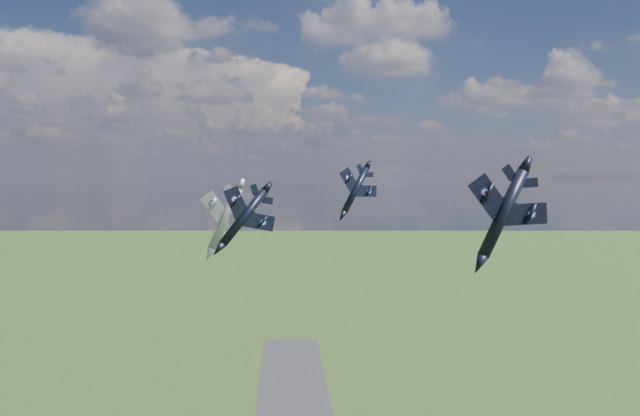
{
  "coord_description": "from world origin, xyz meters",
  "views": [
    {
      "loc": [
        -4.33,
        -76.03,
        85.85
      ],
      "look_at": [
        1.0,
        10.71,
        81.56
      ],
      "focal_mm": 35.0,
      "sensor_mm": 36.0,
      "label": 1
    }
  ],
  "objects_px": {
    "jet_lead_navy": "(244,217)",
    "jet_left_silver": "(225,218)",
    "jet_high_navy": "(356,190)",
    "jet_right_navy": "(503,213)"
  },
  "relations": [
    {
      "from": "jet_right_navy",
      "to": "jet_high_navy",
      "type": "distance_m",
      "value": 53.07
    },
    {
      "from": "jet_lead_navy",
      "to": "jet_high_navy",
      "type": "distance_m",
      "value": 30.96
    },
    {
      "from": "jet_right_navy",
      "to": "jet_high_navy",
      "type": "bearing_deg",
      "value": 99.46
    },
    {
      "from": "jet_high_navy",
      "to": "jet_left_silver",
      "type": "xyz_separation_m",
      "value": [
        -21.34,
        -21.67,
        -3.67
      ]
    },
    {
      "from": "jet_high_navy",
      "to": "jet_left_silver",
      "type": "distance_m",
      "value": 30.64
    },
    {
      "from": "jet_lead_navy",
      "to": "jet_left_silver",
      "type": "height_order",
      "value": "jet_lead_navy"
    },
    {
      "from": "jet_lead_navy",
      "to": "jet_left_silver",
      "type": "distance_m",
      "value": 4.05
    },
    {
      "from": "jet_lead_navy",
      "to": "jet_left_silver",
      "type": "relative_size",
      "value": 0.99
    },
    {
      "from": "jet_lead_navy",
      "to": "jet_left_silver",
      "type": "bearing_deg",
      "value": 117.64
    },
    {
      "from": "jet_right_navy",
      "to": "jet_high_navy",
      "type": "height_order",
      "value": "jet_high_navy"
    }
  ]
}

